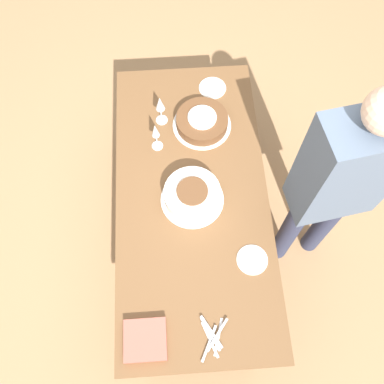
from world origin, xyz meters
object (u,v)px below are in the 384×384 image
cake_center_white (192,196)px  wine_glass_far (160,105)px  person_cutting (338,182)px  cake_front_chocolate (202,122)px  wine_glass_near (156,132)px

cake_center_white → wine_glass_far: wine_glass_far is taller
person_cutting → cake_front_chocolate: bearing=-51.0°
cake_center_white → wine_glass_far: bearing=15.1°
wine_glass_far → person_cutting: person_cutting is taller
wine_glass_far → person_cutting: bearing=-125.4°
wine_glass_near → cake_front_chocolate: bearing=-64.9°
wine_glass_near → wine_glass_far: (0.17, -0.03, 0.00)m
cake_front_chocolate → person_cutting: (-0.53, -0.59, 0.22)m
wine_glass_near → wine_glass_far: size_ratio=1.00×
cake_front_chocolate → person_cutting: person_cutting is taller
wine_glass_far → cake_center_white: bearing=-164.9°
cake_front_chocolate → person_cutting: 0.83m
cake_front_chocolate → wine_glass_far: 0.25m
cake_center_white → wine_glass_near: 0.39m
wine_glass_near → person_cutting: person_cutting is taller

